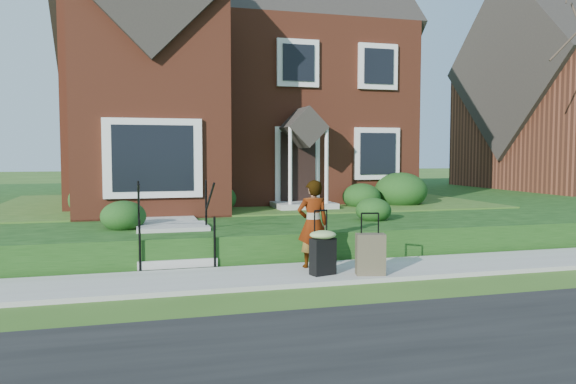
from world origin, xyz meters
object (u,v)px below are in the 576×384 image
object	(u,v)px
woman	(313,224)
suitcase_olive	(370,254)
front_steps	(174,238)
suitcase_black	(323,250)

from	to	relation	value
woman	suitcase_olive	bearing A→B (deg)	133.76
front_steps	suitcase_olive	bearing A→B (deg)	-37.34
front_steps	suitcase_black	size ratio (longest dim) A/B	1.85
woman	suitcase_olive	size ratio (longest dim) A/B	1.50
woman	suitcase_black	distance (m)	0.73
front_steps	woman	xyz separation A→B (m)	(2.33, -1.51, 0.39)
front_steps	woman	bearing A→B (deg)	-32.87
woman	suitcase_olive	distance (m)	1.20
front_steps	woman	distance (m)	2.81
woman	suitcase_olive	xyz separation A→B (m)	(0.74, -0.84, -0.43)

